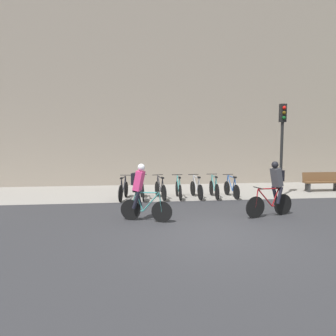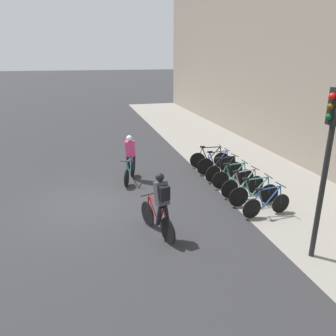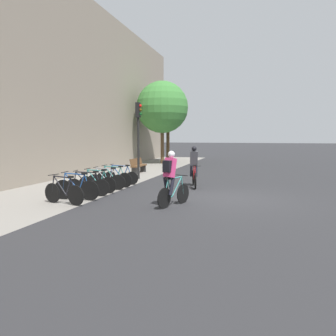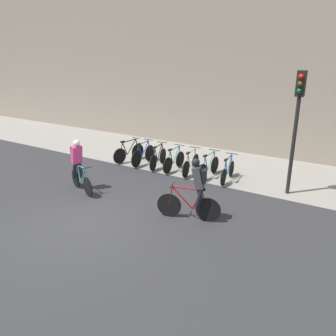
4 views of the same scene
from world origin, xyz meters
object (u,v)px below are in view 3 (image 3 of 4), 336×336
parked_bike_1 (76,188)px  traffic_light_pole (138,127)px  cyclist_grey (194,165)px  parked_bike_6 (121,176)px  parked_bike_0 (64,192)px  cyclist_pink (171,177)px  bench (138,165)px  parked_bike_3 (97,183)px  parked_bike_4 (106,180)px  parked_bike_2 (87,186)px  parked_bike_5 (114,178)px

parked_bike_1 → traffic_light_pole: traffic_light_pole is taller
cyclist_grey → parked_bike_6: cyclist_grey is taller
parked_bike_0 → parked_bike_1: parked_bike_1 is taller
cyclist_pink → bench: size_ratio=0.99×
parked_bike_3 → parked_bike_4: 0.76m
traffic_light_pole → cyclist_grey: bearing=-118.4°
cyclist_pink → parked_bike_4: size_ratio=1.06×
parked_bike_2 → parked_bike_4: bearing=-0.0°
bench → parked_bike_2: bearing=-173.0°
cyclist_pink → parked_bike_1: bearing=87.5°
bench → parked_bike_0: bearing=-174.1°
parked_bike_0 → parked_bike_1: (0.76, 0.00, 0.01)m
parked_bike_0 → bench: bearing=5.9°
parked_bike_3 → parked_bike_6: parked_bike_3 is taller
cyclist_pink → traffic_light_pole: traffic_light_pole is taller
parked_bike_2 → parked_bike_3: size_ratio=1.03×
traffic_light_pole → bench: traffic_light_pole is taller
cyclist_pink → parked_bike_2: cyclist_pink is taller
cyclist_grey → parked_bike_4: (-1.89, 3.33, -0.55)m
cyclist_pink → parked_bike_5: cyclist_pink is taller
cyclist_pink → parked_bike_4: 4.26m
parked_bike_5 → traffic_light_pole: (2.90, -0.05, 2.31)m
cyclist_pink → parked_bike_3: size_ratio=1.09×
cyclist_grey → traffic_light_pole: bearing=61.6°
parked_bike_2 → parked_bike_4: size_ratio=1.00×
parked_bike_3 → parked_bike_5: (1.51, -0.00, 0.00)m
parked_bike_2 → bench: bearing=7.0°
bench → cyclist_grey: bearing=-135.0°
parked_bike_0 → parked_bike_5: (3.79, -0.00, -0.00)m
cyclist_grey → parked_bike_1: size_ratio=1.05×
parked_bike_0 → parked_bike_2: 1.52m
parked_bike_2 → traffic_light_pole: traffic_light_pole is taller
traffic_light_pole → parked_bike_3: bearing=179.3°
parked_bike_0 → parked_bike_3: (2.27, 0.00, -0.01)m
parked_bike_1 → traffic_light_pole: 6.36m
parked_bike_2 → parked_bike_3: bearing=0.0°
parked_bike_1 → parked_bike_2: size_ratio=1.03×
parked_bike_4 → parked_bike_5: bearing=-0.0°
parked_bike_3 → parked_bike_5: 1.51m
parked_bike_1 → traffic_light_pole: size_ratio=0.43×
parked_bike_1 → bench: 8.48m
parked_bike_0 → parked_bike_6: bearing=-0.0°
cyclist_grey → traffic_light_pole: 4.12m
parked_bike_0 → parked_bike_3: 2.27m
parked_bike_1 → parked_bike_4: bearing=-0.0°
parked_bike_3 → bench: 6.98m
parked_bike_2 → parked_bike_3: 0.76m
parked_bike_2 → traffic_light_pole: size_ratio=0.42×
parked_bike_2 → cyclist_grey: bearing=-44.4°
parked_bike_5 → traffic_light_pole: 3.71m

